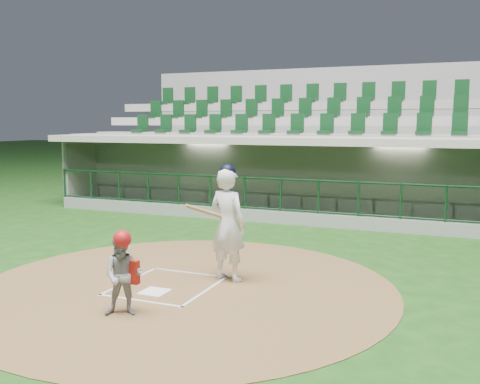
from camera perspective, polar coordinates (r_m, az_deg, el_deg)
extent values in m
plane|color=#184212|center=(9.66, -6.90, -9.48)|extent=(120.00, 120.00, 0.00)
cylinder|color=brown|center=(9.35, -5.88, -9.99)|extent=(7.20, 7.20, 0.01)
cube|color=white|center=(9.08, -9.10, -10.48)|extent=(0.43, 0.43, 0.02)
cube|color=white|center=(9.79, -11.65, -9.24)|extent=(0.05, 1.80, 0.01)
cube|color=white|center=(9.07, -3.64, -10.46)|extent=(0.05, 1.80, 0.01)
cube|color=silver|center=(10.12, -5.36, -8.57)|extent=(1.55, 0.05, 0.01)
cube|color=white|center=(8.72, -10.67, -11.31)|extent=(1.55, 0.05, 0.01)
cube|color=gray|center=(16.54, 5.98, -4.31)|extent=(15.00, 3.00, 0.10)
cube|color=slate|center=(17.85, 7.50, 1.08)|extent=(15.00, 0.20, 2.70)
cube|color=#A7A194|center=(17.71, 7.41, 1.84)|extent=(13.50, 0.04, 0.90)
cube|color=slate|center=(19.77, -15.29, 1.49)|extent=(0.20, 3.00, 2.70)
cube|color=#A9A398|center=(15.97, 5.86, 5.58)|extent=(15.40, 3.50, 0.20)
cube|color=gray|center=(14.96, 4.33, -2.81)|extent=(15.00, 0.15, 0.40)
cube|color=black|center=(14.76, 4.39, 3.22)|extent=(15.00, 0.01, 0.95)
cube|color=brown|center=(17.48, 6.97, -2.77)|extent=(12.75, 0.40, 0.45)
cube|color=white|center=(17.30, -3.51, 5.31)|extent=(1.30, 0.35, 0.04)
cube|color=white|center=(15.64, 16.75, 4.79)|extent=(1.30, 0.35, 0.04)
imported|color=#B5131F|center=(18.86, -7.10, 0.20)|extent=(1.41, 1.13, 1.90)
imported|color=#B21D13|center=(17.78, 1.49, -0.26)|extent=(1.17, 0.79, 1.85)
imported|color=#AD1712|center=(16.86, 10.79, -1.34)|extent=(0.88, 0.72, 1.54)
cube|color=gray|center=(19.41, 8.78, 2.45)|extent=(17.00, 6.50, 2.50)
cube|color=#9C968D|center=(17.89, 7.70, 5.75)|extent=(16.60, 0.95, 0.30)
cube|color=#ADA79C|center=(18.81, 8.48, 7.48)|extent=(16.60, 0.95, 0.30)
cube|color=gray|center=(19.74, 9.19, 9.06)|extent=(16.60, 0.95, 0.30)
cube|color=gray|center=(22.61, 10.87, 6.58)|extent=(17.00, 0.25, 5.05)
imported|color=white|center=(9.43, -1.31, -3.52)|extent=(0.82, 0.64, 2.00)
sphere|color=black|center=(9.30, -1.33, 2.18)|extent=(0.28, 0.28, 0.28)
cylinder|color=#9F7548|center=(9.27, -3.35, -2.22)|extent=(0.58, 0.79, 0.39)
imported|color=gray|center=(8.00, -12.35, -8.71)|extent=(0.70, 0.64, 1.18)
sphere|color=#B11318|center=(7.87, -12.46, -4.94)|extent=(0.26, 0.26, 0.26)
cube|color=#A91912|center=(8.11, -11.74, -8.31)|extent=(0.32, 0.10, 0.35)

